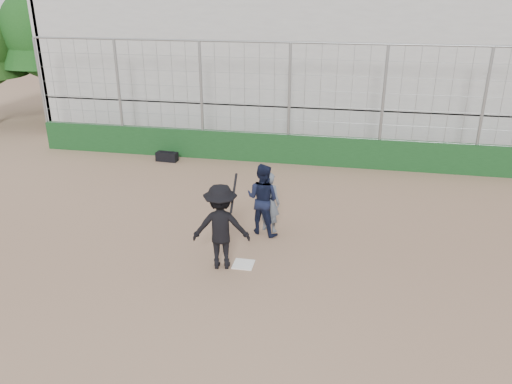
% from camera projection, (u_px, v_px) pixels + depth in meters
% --- Properties ---
extents(ground, '(90.00, 90.00, 0.00)m').
position_uv_depth(ground, '(243.00, 265.00, 10.83)').
color(ground, brown).
rests_on(ground, ground).
extents(home_plate, '(0.44, 0.44, 0.02)m').
position_uv_depth(home_plate, '(243.00, 264.00, 10.83)').
color(home_plate, white).
rests_on(home_plate, ground).
extents(backstop, '(18.10, 0.25, 4.04)m').
position_uv_depth(backstop, '(288.00, 136.00, 16.83)').
color(backstop, '#113816').
rests_on(backstop, ground).
extents(bleachers, '(20.25, 6.70, 6.98)m').
position_uv_depth(bleachers, '(306.00, 58.00, 20.58)').
color(bleachers, '#9D9D9D').
rests_on(bleachers, ground).
extents(tree_left, '(4.48, 4.48, 7.00)m').
position_uv_depth(tree_left, '(46.00, 19.00, 21.15)').
color(tree_left, '#3B2515').
rests_on(tree_left, ground).
extents(batter_at_plate, '(1.32, 0.91, 2.02)m').
position_uv_depth(batter_at_plate, '(221.00, 227.00, 10.44)').
color(batter_at_plate, black).
rests_on(batter_at_plate, ground).
extents(catcher_crouched, '(1.07, 0.96, 1.21)m').
position_uv_depth(catcher_crouched, '(262.00, 211.00, 12.01)').
color(catcher_crouched, black).
rests_on(catcher_crouched, ground).
extents(umpire, '(0.65, 0.53, 1.38)m').
position_uv_depth(umpire, '(269.00, 205.00, 12.11)').
color(umpire, slate).
rests_on(umpire, ground).
extents(equipment_bag, '(0.76, 0.37, 0.36)m').
position_uv_depth(equipment_bag, '(167.00, 157.00, 17.31)').
color(equipment_bag, black).
rests_on(equipment_bag, ground).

